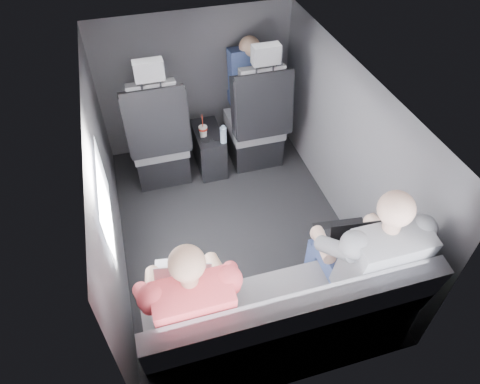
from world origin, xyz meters
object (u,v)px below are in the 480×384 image
object	(u,v)px
passenger_rear_right	(365,259)
rear_bench	(281,324)
laptop_white	(183,277)
front_seat_left	(159,143)
center_console	(209,149)
soda_cup	(203,131)
water_bottle	(223,135)
laptop_black	(348,236)
front_seat_right	(256,126)
passenger_rear_left	(191,304)
passenger_front_right	(249,79)

from	to	relation	value
passenger_rear_right	rear_bench	bearing A→B (deg)	-170.16
laptop_white	passenger_rear_right	bearing A→B (deg)	-9.96
front_seat_left	passenger_rear_right	xyz separation A→B (m)	(0.99, -1.81, 0.25)
center_console	laptop_white	world-z (taller)	laptop_white
soda_cup	water_bottle	distance (m)	0.20
center_console	rear_bench	xyz separation A→B (m)	(-0.00, -1.94, 0.11)
center_console	passenger_rear_right	xyz separation A→B (m)	(0.54, -1.85, 0.45)
water_bottle	laptop_black	distance (m)	1.54
center_console	laptop_black	xyz separation A→B (m)	(0.53, -1.65, 0.43)
center_console	rear_bench	bearing A→B (deg)	-90.00
front_seat_left	rear_bench	bearing A→B (deg)	-76.69
front_seat_right	passenger_rear_left	distance (m)	2.06
rear_bench	passenger_rear_left	bearing A→B (deg)	169.46
rear_bench	soda_cup	distance (m)	1.89
water_bottle	passenger_rear_left	bearing A→B (deg)	-110.23
rear_bench	water_bottle	size ratio (longest dim) A/B	9.43
rear_bench	front_seat_right	bearing A→B (deg)	76.69
passenger_rear_left	passenger_rear_right	world-z (taller)	passenger_rear_right
rear_bench	laptop_black	world-z (taller)	rear_bench
laptop_black	laptop_white	bearing A→B (deg)	-179.66
front_seat_right	laptop_white	distance (m)	1.90
passenger_rear_right	soda_cup	bearing A→B (deg)	108.48
front_seat_right	laptop_white	bearing A→B (deg)	-121.02
water_bottle	laptop_white	world-z (taller)	laptop_white
front_seat_right	passenger_front_right	size ratio (longest dim) A/B	1.78
soda_cup	water_bottle	bearing A→B (deg)	-39.68
front_seat_right	laptop_black	distance (m)	1.63
front_seat_left	laptop_black	bearing A→B (deg)	-58.63
water_bottle	laptop_black	xyz separation A→B (m)	(0.43, -1.47, 0.16)
front_seat_left	passenger_rear_right	world-z (taller)	passenger_rear_right
laptop_black	passenger_rear_right	distance (m)	0.19
rear_bench	laptop_black	size ratio (longest dim) A/B	4.27
passenger_rear_left	passenger_front_right	bearing A→B (deg)	64.88
front_seat_right	passenger_rear_right	distance (m)	1.83
front_seat_right	center_console	world-z (taller)	front_seat_right
rear_bench	passenger_front_right	xyz separation A→B (m)	(0.46, 2.16, 0.43)
center_console	passenger_rear_left	bearing A→B (deg)	-105.50
front_seat_right	soda_cup	xyz separation A→B (m)	(-0.50, -0.02, 0.06)
laptop_white	laptop_black	distance (m)	1.06
front_seat_right	soda_cup	size ratio (longest dim) A/B	5.42
rear_bench	passenger_rear_left	size ratio (longest dim) A/B	1.31
center_console	water_bottle	bearing A→B (deg)	-61.73
rear_bench	soda_cup	bearing A→B (deg)	91.62
water_bottle	passenger_front_right	bearing A→B (deg)	48.61
laptop_white	passenger_rear_left	world-z (taller)	passenger_rear_left
passenger_rear_left	passenger_rear_right	distance (m)	1.06
front_seat_right	rear_bench	bearing A→B (deg)	-103.31
front_seat_left	water_bottle	world-z (taller)	front_seat_left
front_seat_left	rear_bench	xyz separation A→B (m)	(0.45, -1.90, -0.09)
front_seat_right	center_console	distance (m)	0.49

